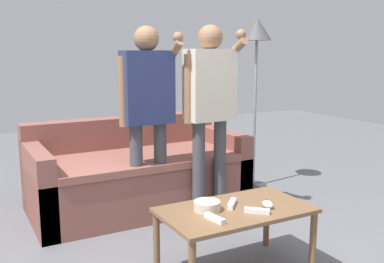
{
  "coord_description": "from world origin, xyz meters",
  "views": [
    {
      "loc": [
        -1.25,
        -2.16,
        1.42
      ],
      "look_at": [
        0.22,
        0.54,
        0.86
      ],
      "focal_mm": 41.58,
      "sensor_mm": 36.0,
      "label": 1
    }
  ],
  "objects_px": {
    "couch": "(137,175)",
    "player_right": "(210,99)",
    "game_remote_nunchuk": "(268,204)",
    "snack_bowl": "(207,206)",
    "game_remote_wand_far": "(215,218)",
    "player_center": "(148,102)",
    "floor_lamp": "(257,45)",
    "game_remote_wand_near": "(232,204)",
    "coffee_table": "(235,217)",
    "game_remote_wand_spare": "(257,211)"
  },
  "relations": [
    {
      "from": "couch",
      "to": "player_right",
      "type": "distance_m",
      "value": 1.01
    },
    {
      "from": "game_remote_nunchuk",
      "to": "snack_bowl",
      "type": "bearing_deg",
      "value": 158.1
    },
    {
      "from": "game_remote_wand_far",
      "to": "player_center",
      "type": "bearing_deg",
      "value": 85.85
    },
    {
      "from": "snack_bowl",
      "to": "floor_lamp",
      "type": "height_order",
      "value": "floor_lamp"
    },
    {
      "from": "snack_bowl",
      "to": "game_remote_wand_near",
      "type": "relative_size",
      "value": 1.18
    },
    {
      "from": "player_right",
      "to": "game_remote_wand_far",
      "type": "bearing_deg",
      "value": -119.32
    },
    {
      "from": "coffee_table",
      "to": "game_remote_wand_near",
      "type": "height_order",
      "value": "game_remote_wand_near"
    },
    {
      "from": "coffee_table",
      "to": "snack_bowl",
      "type": "distance_m",
      "value": 0.2
    },
    {
      "from": "player_center",
      "to": "floor_lamp",
      "type": "bearing_deg",
      "value": 16.42
    },
    {
      "from": "player_center",
      "to": "game_remote_wand_spare",
      "type": "bearing_deg",
      "value": -80.09
    },
    {
      "from": "couch",
      "to": "player_right",
      "type": "xyz_separation_m",
      "value": [
        0.44,
        -0.55,
        0.73
      ]
    },
    {
      "from": "snack_bowl",
      "to": "player_right",
      "type": "bearing_deg",
      "value": 58.36
    },
    {
      "from": "player_right",
      "to": "game_remote_wand_far",
      "type": "xyz_separation_m",
      "value": [
        -0.58,
        -1.04,
        -0.57
      ]
    },
    {
      "from": "couch",
      "to": "player_right",
      "type": "height_order",
      "value": "player_right"
    },
    {
      "from": "couch",
      "to": "player_right",
      "type": "bearing_deg",
      "value": -51.5
    },
    {
      "from": "floor_lamp",
      "to": "player_center",
      "type": "height_order",
      "value": "floor_lamp"
    },
    {
      "from": "couch",
      "to": "floor_lamp",
      "type": "height_order",
      "value": "floor_lamp"
    },
    {
      "from": "game_remote_nunchuk",
      "to": "game_remote_wand_near",
      "type": "bearing_deg",
      "value": 141.81
    },
    {
      "from": "couch",
      "to": "game_remote_wand_far",
      "type": "bearing_deg",
      "value": -95.08
    },
    {
      "from": "game_remote_wand_spare",
      "to": "snack_bowl",
      "type": "bearing_deg",
      "value": 142.87
    },
    {
      "from": "game_remote_nunchuk",
      "to": "player_center",
      "type": "distance_m",
      "value": 1.31
    },
    {
      "from": "game_remote_wand_near",
      "to": "game_remote_wand_far",
      "type": "height_order",
      "value": "same"
    },
    {
      "from": "couch",
      "to": "coffee_table",
      "type": "height_order",
      "value": "couch"
    },
    {
      "from": "game_remote_nunchuk",
      "to": "game_remote_wand_far",
      "type": "distance_m",
      "value": 0.41
    },
    {
      "from": "game_remote_nunchuk",
      "to": "game_remote_wand_near",
      "type": "xyz_separation_m",
      "value": [
        -0.18,
        0.14,
        -0.01
      ]
    },
    {
      "from": "game_remote_nunchuk",
      "to": "game_remote_wand_spare",
      "type": "xyz_separation_m",
      "value": [
        -0.11,
        -0.04,
        -0.01
      ]
    },
    {
      "from": "player_center",
      "to": "game_remote_wand_far",
      "type": "relative_size",
      "value": 9.98
    },
    {
      "from": "snack_bowl",
      "to": "game_remote_wand_spare",
      "type": "relative_size",
      "value": 1.23
    },
    {
      "from": "floor_lamp",
      "to": "game_remote_wand_near",
      "type": "xyz_separation_m",
      "value": [
        -1.21,
        -1.41,
        -1.01
      ]
    },
    {
      "from": "game_remote_wand_near",
      "to": "game_remote_wand_spare",
      "type": "relative_size",
      "value": 1.04
    },
    {
      "from": "couch",
      "to": "game_remote_wand_near",
      "type": "distance_m",
      "value": 1.44
    },
    {
      "from": "game_remote_wand_far",
      "to": "game_remote_wand_spare",
      "type": "bearing_deg",
      "value": -3.27
    },
    {
      "from": "couch",
      "to": "game_remote_wand_spare",
      "type": "xyz_separation_m",
      "value": [
        0.15,
        -1.61,
        0.16
      ]
    },
    {
      "from": "game_remote_wand_spare",
      "to": "game_remote_wand_far",
      "type": "bearing_deg",
      "value": 176.73
    },
    {
      "from": "coffee_table",
      "to": "game_remote_wand_far",
      "type": "distance_m",
      "value": 0.26
    },
    {
      "from": "coffee_table",
      "to": "couch",
      "type": "bearing_deg",
      "value": 93.16
    },
    {
      "from": "player_center",
      "to": "snack_bowl",
      "type": "bearing_deg",
      "value": -92.14
    },
    {
      "from": "coffee_table",
      "to": "game_remote_wand_near",
      "type": "bearing_deg",
      "value": 82.24
    },
    {
      "from": "floor_lamp",
      "to": "game_remote_wand_spare",
      "type": "distance_m",
      "value": 2.21
    },
    {
      "from": "floor_lamp",
      "to": "player_center",
      "type": "xyz_separation_m",
      "value": [
        -1.36,
        -0.4,
        -0.46
      ]
    },
    {
      "from": "couch",
      "to": "coffee_table",
      "type": "relative_size",
      "value": 2.0
    },
    {
      "from": "player_center",
      "to": "game_remote_wand_far",
      "type": "xyz_separation_m",
      "value": [
        -0.09,
        -1.18,
        -0.56
      ]
    },
    {
      "from": "coffee_table",
      "to": "game_remote_wand_spare",
      "type": "height_order",
      "value": "game_remote_wand_spare"
    },
    {
      "from": "coffee_table",
      "to": "snack_bowl",
      "type": "bearing_deg",
      "value": 162.7
    },
    {
      "from": "game_remote_nunchuk",
      "to": "floor_lamp",
      "type": "height_order",
      "value": "floor_lamp"
    },
    {
      "from": "player_center",
      "to": "game_remote_wand_near",
      "type": "xyz_separation_m",
      "value": [
        0.14,
        -1.01,
        -0.56
      ]
    },
    {
      "from": "coffee_table",
      "to": "player_center",
      "type": "relative_size",
      "value": 0.59
    },
    {
      "from": "game_remote_nunchuk",
      "to": "game_remote_wand_far",
      "type": "relative_size",
      "value": 0.55
    },
    {
      "from": "game_remote_wand_spare",
      "to": "couch",
      "type": "bearing_deg",
      "value": 95.4
    },
    {
      "from": "game_remote_wand_far",
      "to": "player_right",
      "type": "bearing_deg",
      "value": 60.68
    }
  ]
}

